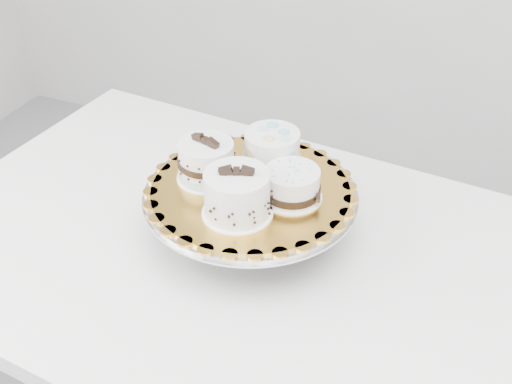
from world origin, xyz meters
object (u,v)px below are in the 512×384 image
at_px(table, 233,273).
at_px(cake_ribbon, 292,185).
at_px(cake_stand, 251,205).
at_px(cake_swirl, 237,195).
at_px(cake_dots, 272,150).
at_px(cake_board, 251,189).
at_px(cake_banded, 207,162).

distance_m(table, cake_ribbon, 0.24).
bearing_deg(cake_stand, cake_ribbon, 2.61).
bearing_deg(cake_ribbon, table, -179.32).
height_order(cake_swirl, cake_ribbon, cake_swirl).
bearing_deg(cake_ribbon, cake_swirl, -150.27).
height_order(cake_dots, cake_ribbon, cake_dots).
bearing_deg(cake_swirl, table, 106.25).
bearing_deg(table, cake_ribbon, 24.88).
relative_size(table, cake_ribbon, 10.30).
height_order(cake_swirl, cake_dots, cake_swirl).
distance_m(cake_dots, cake_ribbon, 0.10).
distance_m(cake_stand, cake_swirl, 0.11).
distance_m(table, cake_board, 0.19).
relative_size(cake_stand, cake_ribbon, 3.17).
bearing_deg(cake_ribbon, cake_board, 163.44).
xyz_separation_m(cake_dots, cake_ribbon, (0.07, -0.08, -0.01)).
height_order(cake_stand, cake_ribbon, cake_ribbon).
bearing_deg(cake_ribbon, cake_stand, 163.44).
bearing_deg(cake_stand, cake_swirl, -83.61).
distance_m(cake_board, cake_swirl, 0.09).
height_order(cake_board, cake_banded, cake_banded).
xyz_separation_m(cake_stand, cake_ribbon, (0.08, 0.00, 0.07)).
bearing_deg(cake_board, cake_stand, 0.00).
bearing_deg(cake_ribbon, cake_banded, 162.10).
xyz_separation_m(cake_board, cake_swirl, (0.01, -0.08, 0.04)).
relative_size(cake_dots, cake_ribbon, 1.00).
xyz_separation_m(table, cake_swirl, (0.03, -0.04, 0.23)).
bearing_deg(cake_banded, cake_board, 15.69).
relative_size(cake_board, cake_banded, 2.91).
bearing_deg(cake_banded, cake_dots, 54.70).
xyz_separation_m(table, cake_stand, (0.02, 0.03, 0.15)).
bearing_deg(cake_board, table, -125.79).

